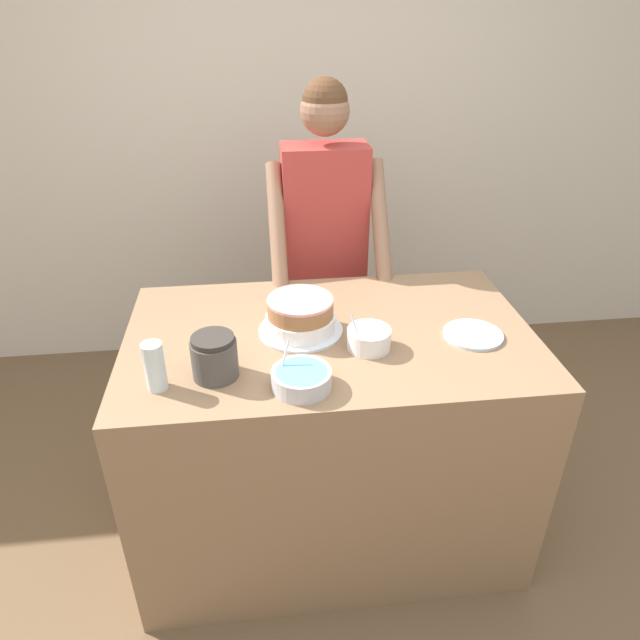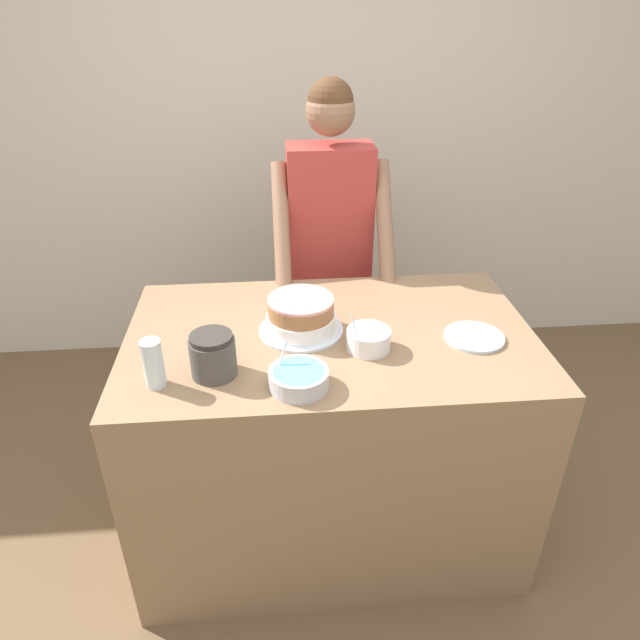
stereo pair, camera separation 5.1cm
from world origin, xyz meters
The scene contains 10 objects.
ground_plane centered at (0.00, 0.00, 0.00)m, with size 14.00×14.00×0.00m, color brown.
wall_back centered at (0.00, 1.96, 1.30)m, with size 10.00×0.05×2.60m.
counter centered at (0.00, 0.44, 0.47)m, with size 1.45×0.88×0.95m.
person_baker centered at (0.07, 1.14, 1.04)m, with size 0.51×0.47×1.71m.
cake centered at (-0.10, 0.46, 1.01)m, with size 0.30×0.30×0.13m.
frosting_bowl_blue centered at (-0.13, 0.13, 0.98)m, with size 0.18×0.18×0.13m.
frosting_bowl_white centered at (0.12, 0.32, 0.98)m, with size 0.15×0.15×0.13m.
drinking_glass centered at (-0.56, 0.18, 1.02)m, with size 0.06×0.06×0.16m.
ceramic_plate centered at (0.50, 0.36, 0.95)m, with size 0.21×0.21×0.01m.
stoneware_jar centered at (-0.39, 0.22, 1.02)m, with size 0.14×0.14×0.14m.
Camera 2 is at (-0.19, -1.28, 1.99)m, focal length 32.00 mm.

